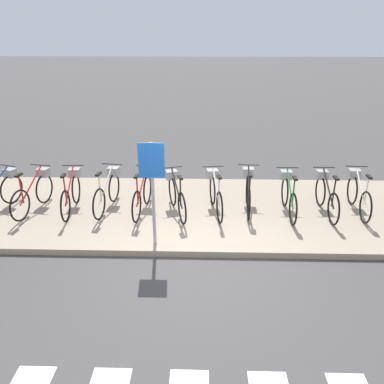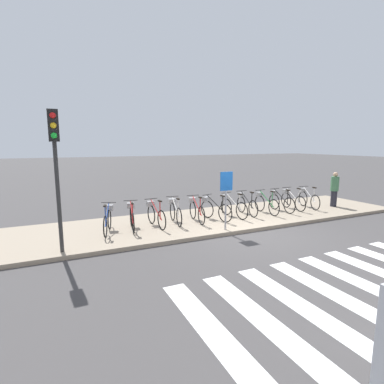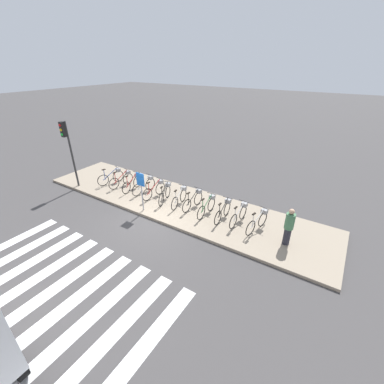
{
  "view_description": "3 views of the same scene",
  "coord_description": "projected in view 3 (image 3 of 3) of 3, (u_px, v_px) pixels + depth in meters",
  "views": [
    {
      "loc": [
        0.12,
        -5.61,
        3.66
      ],
      "look_at": [
        -0.06,
        0.73,
        0.95
      ],
      "focal_mm": 35.0,
      "sensor_mm": 36.0,
      "label": 1
    },
    {
      "loc": [
        -5.68,
        -7.75,
        2.88
      ],
      "look_at": [
        -1.48,
        1.22,
        1.27
      ],
      "focal_mm": 28.0,
      "sensor_mm": 36.0,
      "label": 2
    },
    {
      "loc": [
        6.71,
        -7.14,
        6.36
      ],
      "look_at": [
        1.44,
        1.13,
        1.31
      ],
      "focal_mm": 24.0,
      "sensor_mm": 36.0,
      "label": 3
    }
  ],
  "objects": [
    {
      "name": "ground_plane",
      "position": [
        151.0,
        220.0,
        11.47
      ],
      "size": [
        120.0,
        120.0,
        0.0
      ],
      "primitive_type": "plane",
      "color": "#423F3F"
    },
    {
      "name": "sidewalk",
      "position": [
        175.0,
        202.0,
        12.78
      ],
      "size": [
        15.08,
        3.55,
        0.12
      ],
      "color": "gray",
      "rests_on": "ground_plane"
    },
    {
      "name": "parked_bicycle_0",
      "position": [
        112.0,
        176.0,
        14.45
      ],
      "size": [
        0.61,
        1.49,
        0.95
      ],
      "color": "black",
      "rests_on": "sidewalk"
    },
    {
      "name": "parked_bicycle_1",
      "position": [
        122.0,
        179.0,
        14.11
      ],
      "size": [
        0.46,
        1.54,
        0.95
      ],
      "color": "black",
      "rests_on": "sidewalk"
    },
    {
      "name": "parked_bicycle_2",
      "position": [
        133.0,
        182.0,
        13.73
      ],
      "size": [
        0.46,
        1.55,
        0.95
      ],
      "color": "black",
      "rests_on": "sidewalk"
    },
    {
      "name": "parked_bicycle_3",
      "position": [
        145.0,
        185.0,
        13.45
      ],
      "size": [
        0.46,
        1.54,
        0.95
      ],
      "color": "black",
      "rests_on": "sidewalk"
    },
    {
      "name": "parked_bicycle_4",
      "position": [
        155.0,
        189.0,
        13.0
      ],
      "size": [
        0.46,
        1.55,
        0.95
      ],
      "color": "black",
      "rests_on": "sidewalk"
    },
    {
      "name": "parked_bicycle_5",
      "position": [
        165.0,
        193.0,
        12.62
      ],
      "size": [
        0.6,
        1.49,
        0.95
      ],
      "color": "black",
      "rests_on": "sidewalk"
    },
    {
      "name": "parked_bicycle_6",
      "position": [
        180.0,
        197.0,
        12.28
      ],
      "size": [
        0.46,
        1.54,
        0.95
      ],
      "color": "black",
      "rests_on": "sidewalk"
    },
    {
      "name": "parked_bicycle_7",
      "position": [
        194.0,
        199.0,
        12.03
      ],
      "size": [
        0.46,
        1.55,
        0.95
      ],
      "color": "black",
      "rests_on": "sidewalk"
    },
    {
      "name": "parked_bicycle_8",
      "position": [
        207.0,
        206.0,
        11.52
      ],
      "size": [
        0.46,
        1.55,
        0.95
      ],
      "color": "black",
      "rests_on": "sidewalk"
    },
    {
      "name": "parked_bicycle_9",
      "position": [
        224.0,
        210.0,
        11.17
      ],
      "size": [
        0.46,
        1.55,
        0.95
      ],
      "color": "black",
      "rests_on": "sidewalk"
    },
    {
      "name": "parked_bicycle_10",
      "position": [
        239.0,
        214.0,
        10.9
      ],
      "size": [
        0.46,
        1.55,
        0.95
      ],
      "color": "black",
      "rests_on": "sidewalk"
    },
    {
      "name": "parked_bicycle_11",
      "position": [
        258.0,
        221.0,
        10.44
      ],
      "size": [
        0.51,
        1.52,
        0.95
      ],
      "color": "black",
      "rests_on": "sidewalk"
    },
    {
      "name": "pedestrian",
      "position": [
        289.0,
        226.0,
        9.45
      ],
      "size": [
        0.34,
        0.34,
        1.52
      ],
      "color": "#23232D",
      "rests_on": "sidewalk"
    },
    {
      "name": "traffic_light",
      "position": [
        67.0,
        141.0,
        13.1
      ],
      "size": [
        0.24,
        0.4,
        3.55
      ],
      "color": "#2D2D2D",
      "rests_on": "sidewalk"
    },
    {
      "name": "sign_post",
      "position": [
        141.0,
        185.0,
        11.39
      ],
      "size": [
        0.44,
        0.07,
        1.88
      ],
      "color": "#99999E",
      "rests_on": "sidewalk"
    }
  ]
}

